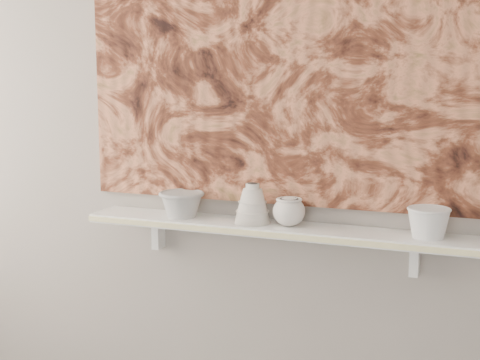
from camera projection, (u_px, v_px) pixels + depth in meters
The scene contains 11 objects.
wall_back at pixel (281, 104), 2.38m from camera, with size 3.60×3.60×0.00m, color gray.
shelf at pixel (272, 229), 2.37m from camera, with size 1.40×0.18×0.03m, color white.
shelf_stripe at pixel (263, 234), 2.28m from camera, with size 1.40×0.01×0.02m, color beige.
bracket_left at pixel (158, 233), 2.61m from camera, with size 0.03×0.06×0.12m, color white.
bracket_right at pixel (415, 258), 2.26m from camera, with size 0.03×0.06×0.12m, color white.
painting at pixel (280, 50), 2.34m from camera, with size 1.50×0.03×1.10m, color brown.
house_motif at pixel (408, 142), 2.22m from camera, with size 0.09×0.00×0.08m, color black.
bowl_grey at pixel (182, 204), 2.48m from camera, with size 0.17×0.17×0.10m, color #999997, non-canonical shape.
cup_cream at pixel (289, 211), 2.33m from camera, with size 0.11×0.11×0.10m, color silver, non-canonical shape.
bell_vessel at pixel (252, 203), 2.38m from camera, with size 0.13×0.13×0.14m, color silver, non-canonical shape.
bowl_white at pixel (429, 223), 2.16m from camera, with size 0.14×0.14×0.10m, color silver, non-canonical shape.
Camera 1 is at (0.73, -0.69, 1.46)m, focal length 50.00 mm.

